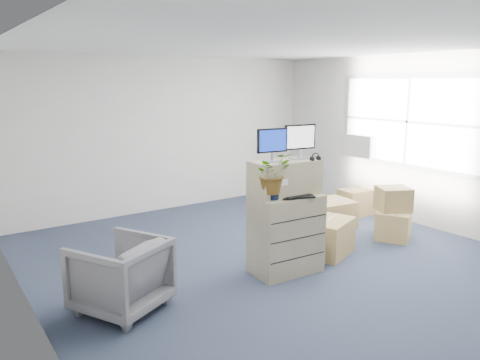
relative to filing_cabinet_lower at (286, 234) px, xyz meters
name	(u,v)px	position (x,y,z in m)	size (l,w,h in m)	color
ground	(290,266)	(0.15, 0.08, -0.50)	(7.00, 7.00, 0.00)	#212B3C
wall_back	(167,134)	(0.15, 3.59, 0.90)	(6.00, 0.02, 2.80)	beige
wall_right	(436,142)	(3.16, 0.08, 0.90)	(0.02, 7.00, 2.80)	beige
window	(408,122)	(3.11, 0.58, 1.20)	(0.07, 2.72, 1.52)	gray
ac_unit	(361,146)	(3.02, 1.48, 0.70)	(0.24, 0.60, 0.40)	white
filing_cabinet_lower	(286,234)	(0.00, 0.00, 0.00)	(0.85, 0.52, 0.99)	#9A8E6A
filing_cabinet_upper	(285,178)	(0.00, 0.05, 0.71)	(0.85, 0.42, 0.42)	#9A8E6A
monitor_left	(272,143)	(-0.18, 0.07, 1.14)	(0.40, 0.18, 0.40)	#99999E
monitor_right	(300,140)	(0.24, 0.05, 1.16)	(0.43, 0.20, 0.42)	#99999E
headphones	(315,158)	(0.31, -0.15, 0.95)	(0.12, 0.12, 0.01)	black
keyboard	(297,197)	(0.02, -0.16, 0.51)	(0.41, 0.17, 0.02)	black
mouse	(314,192)	(0.34, -0.11, 0.51)	(0.08, 0.05, 0.03)	silver
water_bottle	(289,184)	(0.06, 0.02, 0.63)	(0.07, 0.07, 0.26)	gray
phone_dock	(287,192)	(0.00, 0.00, 0.54)	(0.06, 0.05, 0.13)	silver
external_drive	(299,188)	(0.32, 0.13, 0.52)	(0.19, 0.14, 0.06)	black
tissue_box	(306,183)	(0.38, 0.07, 0.59)	(0.21, 0.11, 0.08)	#387DBF
potted_plant	(272,178)	(-0.30, -0.09, 0.76)	(0.44, 0.49, 0.46)	#8EA887
office_chair	(120,272)	(-2.06, 0.20, -0.07)	(0.82, 0.77, 0.84)	slate
cardboard_boxes	(352,217)	(1.83, 0.56, -0.23)	(2.66, 1.80, 0.78)	#9C7F4B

